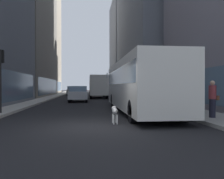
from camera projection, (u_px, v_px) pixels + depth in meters
ground_plane at (89, 95)px, 44.03m from camera, size 120.00×120.00×0.00m
sidewalk_left at (58, 95)px, 43.44m from camera, size 2.40×110.00×0.15m
sidewalk_right at (119, 94)px, 44.62m from camera, size 2.40×110.00×0.15m
building_left_far at (38, 38)px, 55.94m from camera, size 8.81×19.09×26.29m
building_right_far at (136, 47)px, 59.90m from camera, size 11.93×15.39×23.10m
transit_bus at (138, 83)px, 14.35m from camera, size 2.78×11.53×3.05m
car_red_coupe at (81, 92)px, 35.20m from camera, size 1.80×4.38×1.62m
car_silver_sedan at (78, 94)px, 24.38m from camera, size 1.88×3.94×1.62m
car_grey_wagon at (73, 91)px, 41.14m from camera, size 1.85×4.43×1.62m
box_truck at (98, 86)px, 32.76m from camera, size 2.30×7.50×3.05m
dalmatian_dog at (115, 111)px, 10.05m from camera, size 0.22×0.96×0.72m
pedestrian_with_handbag at (213, 99)px, 10.78m from camera, size 0.45×0.34×1.69m
pedestrian_in_coat at (183, 95)px, 14.90m from camera, size 0.34×0.34×1.69m
traffic_light_near at (1, 70)px, 12.71m from camera, size 0.24×0.40×3.40m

